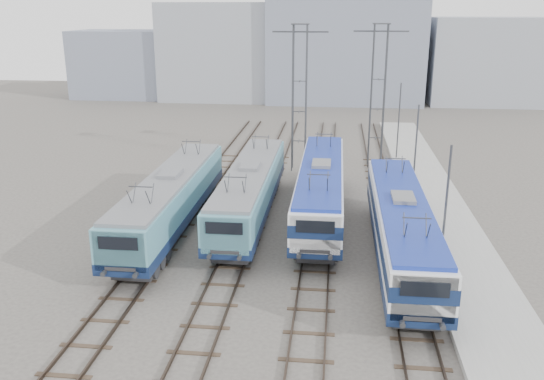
{
  "coord_description": "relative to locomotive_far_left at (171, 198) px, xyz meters",
  "views": [
    {
      "loc": [
        3.13,
        -25.47,
        13.19
      ],
      "look_at": [
        -0.57,
        7.0,
        2.85
      ],
      "focal_mm": 38.0,
      "sensor_mm": 36.0,
      "label": 1
    }
  ],
  "objects": [
    {
      "name": "building_center",
      "position": [
        10.75,
        55.26,
        6.81
      ],
      "size": [
        22.0,
        14.0,
        18.0
      ],
      "primitive_type": "cube",
      "color": "gray",
      "rests_on": "ground"
    },
    {
      "name": "mast_front",
      "position": [
        15.35,
        -4.74,
        1.31
      ],
      "size": [
        0.12,
        0.12,
        7.0
      ],
      "primitive_type": "cylinder",
      "color": "#3F4247",
      "rests_on": "ground"
    },
    {
      "name": "building_far_west",
      "position": [
        -23.25,
        55.26,
        2.81
      ],
      "size": [
        14.0,
        10.0,
        10.0
      ],
      "primitive_type": "cube",
      "color": "gray",
      "rests_on": "ground"
    },
    {
      "name": "safety_cone",
      "position": [
        15.38,
        -6.45,
        -1.62
      ],
      "size": [
        0.31,
        0.31,
        0.54
      ],
      "primitive_type": "cone",
      "color": "orange",
      "rests_on": "platform"
    },
    {
      "name": "locomotive_center_left",
      "position": [
        4.5,
        2.41,
        -0.03
      ],
      "size": [
        2.74,
        17.3,
        3.26
      ],
      "color": "#112045",
      "rests_on": "ground"
    },
    {
      "name": "mast_rear",
      "position": [
        15.35,
        19.26,
        1.31
      ],
      "size": [
        0.12,
        0.12,
        7.0
      ],
      "primitive_type": "cylinder",
      "color": "#3F4247",
      "rests_on": "ground"
    },
    {
      "name": "locomotive_far_right",
      "position": [
        13.5,
        -3.03,
        0.05
      ],
      "size": [
        2.77,
        17.49,
        3.29
      ],
      "color": "#112045",
      "rests_on": "ground"
    },
    {
      "name": "locomotive_far_left",
      "position": [
        0.0,
        0.0,
        0.0
      ],
      "size": [
        2.78,
        17.55,
        3.3
      ],
      "color": "#112045",
      "rests_on": "ground"
    },
    {
      "name": "ground",
      "position": [
        6.75,
        -6.74,
        -2.19
      ],
      "size": [
        160.0,
        160.0,
        0.0
      ],
      "primitive_type": "plane",
      "color": "#514C47"
    },
    {
      "name": "building_west",
      "position": [
        -7.25,
        55.26,
        4.81
      ],
      "size": [
        18.0,
        12.0,
        14.0
      ],
      "primitive_type": "cube",
      "color": "#949AA5",
      "rests_on": "ground"
    },
    {
      "name": "catenary_tower_west",
      "position": [
        6.75,
        15.26,
        4.45
      ],
      "size": [
        4.5,
        1.2,
        12.0
      ],
      "color": "#3F4247",
      "rests_on": "ground"
    },
    {
      "name": "building_east",
      "position": [
        30.75,
        55.26,
        3.81
      ],
      "size": [
        16.0,
        12.0,
        12.0
      ],
      "primitive_type": "cube",
      "color": "#949AA5",
      "rests_on": "ground"
    },
    {
      "name": "mast_mid",
      "position": [
        15.35,
        7.26,
        1.31
      ],
      "size": [
        0.12,
        0.12,
        7.0
      ],
      "primitive_type": "cylinder",
      "color": "#3F4247",
      "rests_on": "ground"
    },
    {
      "name": "platform",
      "position": [
        16.95,
        1.26,
        -2.04
      ],
      "size": [
        4.0,
        70.0,
        0.3
      ],
      "primitive_type": "cube",
      "color": "#9E9E99",
      "rests_on": "ground"
    },
    {
      "name": "catenary_tower_east",
      "position": [
        13.25,
        17.26,
        4.45
      ],
      "size": [
        4.5,
        1.2,
        12.0
      ],
      "color": "#3F4247",
      "rests_on": "ground"
    },
    {
      "name": "locomotive_center_right",
      "position": [
        9.0,
        3.21,
        0.08
      ],
      "size": [
        2.81,
        17.78,
        3.34
      ],
      "color": "#112045",
      "rests_on": "ground"
    }
  ]
}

